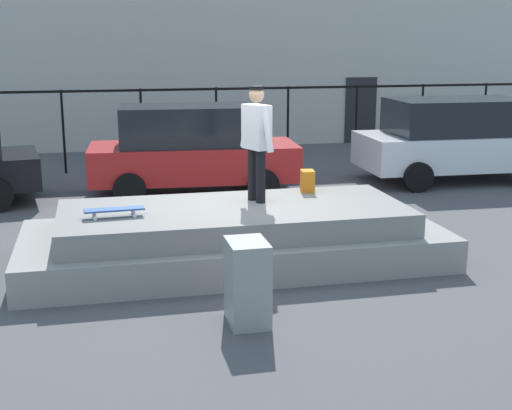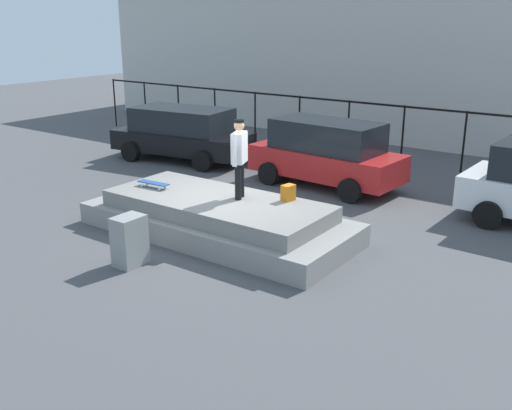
{
  "view_description": "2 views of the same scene",
  "coord_description": "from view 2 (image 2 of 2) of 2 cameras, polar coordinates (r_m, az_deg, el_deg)",
  "views": [
    {
      "loc": [
        -2.04,
        -9.84,
        3.2
      ],
      "look_at": [
        0.36,
        0.56,
        0.64
      ],
      "focal_mm": 49.31,
      "sensor_mm": 36.0,
      "label": 1
    },
    {
      "loc": [
        7.56,
        -9.51,
        4.58
      ],
      "look_at": [
        -0.1,
        1.18,
        0.3
      ],
      "focal_mm": 41.17,
      "sensor_mm": 36.0,
      "label": 2
    }
  ],
  "objects": [
    {
      "name": "ground_plane",
      "position": [
        12.99,
        -2.66,
        -2.65
      ],
      "size": [
        60.0,
        60.0,
        0.0
      ],
      "primitive_type": "plane",
      "color": "#4C4C4F"
    },
    {
      "name": "skateboard",
      "position": [
        13.58,
        -9.94,
        2.1
      ],
      "size": [
        0.82,
        0.27,
        0.12
      ],
      "color": "#264C8C",
      "rests_on": "concrete_ledge"
    },
    {
      "name": "fence_row",
      "position": [
        18.82,
        11.5,
        7.76
      ],
      "size": [
        24.06,
        0.06,
        1.99
      ],
      "color": "black",
      "rests_on": "ground_plane"
    },
    {
      "name": "car_red_hatchback_mid",
      "position": [
        16.32,
        6.85,
        5.09
      ],
      "size": [
        4.35,
        2.19,
        1.84
      ],
      "color": "#B21E1E",
      "rests_on": "ground_plane"
    },
    {
      "name": "backpack",
      "position": [
        12.44,
        3.15,
        1.2
      ],
      "size": [
        0.24,
        0.31,
        0.34
      ],
      "primitive_type": "cube",
      "rotation": [
        0.0,
        0.0,
        1.42
      ],
      "color": "orange",
      "rests_on": "concrete_ledge"
    },
    {
      "name": "utility_box",
      "position": [
        11.42,
        -12.18,
        -3.42
      ],
      "size": [
        0.44,
        0.6,
        0.97
      ],
      "primitive_type": "cube",
      "rotation": [
        0.0,
        0.0,
        0.0
      ],
      "color": "gray",
      "rests_on": "ground_plane"
    },
    {
      "name": "concrete_ledge",
      "position": [
        12.79,
        -3.76,
        -1.23
      ],
      "size": [
        6.05,
        2.57,
        0.82
      ],
      "color": "gray",
      "rests_on": "ground_plane"
    },
    {
      "name": "skateboarder",
      "position": [
        12.37,
        -1.63,
        5.01
      ],
      "size": [
        0.39,
        0.79,
        1.7
      ],
      "color": "black",
      "rests_on": "concrete_ledge"
    },
    {
      "name": "car_black_hatchback_near",
      "position": [
        19.43,
        -7.17,
        7.0
      ],
      "size": [
        4.71,
        2.6,
        1.72
      ],
      "color": "black",
      "rests_on": "ground_plane"
    },
    {
      "name": "warehouse_building",
      "position": [
        25.01,
        18.49,
        13.43
      ],
      "size": [
        30.53,
        7.64,
        5.91
      ],
      "color": "beige",
      "rests_on": "ground_plane"
    }
  ]
}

